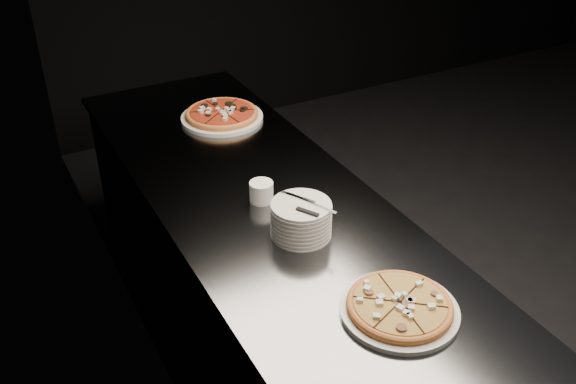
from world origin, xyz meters
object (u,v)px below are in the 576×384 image
cutlery (306,205)px  pizza_mushroom (399,307)px  pizza_tomato (222,115)px  ramekin (261,191)px  counter (270,301)px  plate_stack (301,219)px

cutlery → pizza_mushroom: bearing=-113.5°
pizza_tomato → ramekin: bearing=-101.7°
pizza_tomato → ramekin: 0.69m
pizza_mushroom → cutlery: 0.45m
counter → plate_stack: 0.56m
pizza_tomato → cutlery: (-0.11, -0.93, 0.10)m
counter → ramekin: (-0.02, 0.02, 0.50)m
pizza_mushroom → cutlery: cutlery is taller
cutlery → ramekin: bearing=66.7°
pizza_tomato → plate_stack: 0.92m
counter → plate_stack: plate_stack is taller
cutlery → plate_stack: bearing=87.7°
pizza_mushroom → pizza_tomato: pizza_tomato is taller
pizza_mushroom → pizza_tomato: size_ratio=0.92×
counter → ramekin: bearing=130.6°
plate_stack → cutlery: cutlery is taller
pizza_tomato → cutlery: bearing=-96.7°
plate_stack → cutlery: (0.01, -0.01, 0.06)m
ramekin → cutlery: bearing=-83.3°
pizza_tomato → ramekin: (-0.14, -0.67, 0.02)m
pizza_tomato → plate_stack: (-0.12, -0.92, 0.04)m
counter → ramekin: 0.50m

